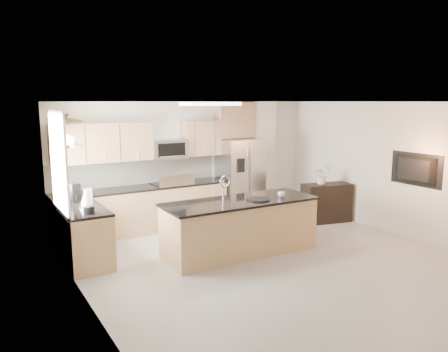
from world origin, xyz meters
TOP-DOWN VIEW (x-y plane):
  - floor at (0.00, 0.00)m, footprint 6.50×6.50m
  - ceiling at (0.00, 0.00)m, footprint 6.00×6.50m
  - wall_back at (0.00, 3.25)m, footprint 6.00×0.02m
  - wall_left at (-3.00, 0.00)m, footprint 0.02×6.50m
  - wall_right at (3.00, 0.00)m, footprint 0.02×6.50m
  - back_counter at (-1.23, 2.93)m, footprint 3.55×0.66m
  - left_counter at (-2.67, 1.85)m, footprint 0.66×1.50m
  - range at (-0.60, 2.92)m, footprint 0.76×0.64m
  - upper_cabinets at (-1.30, 3.09)m, footprint 3.50×0.33m
  - microwave at (-0.60, 3.04)m, footprint 0.76×0.40m
  - refrigerator at (1.06, 2.87)m, footprint 0.92×0.78m
  - partition_column at (1.82, 3.10)m, footprint 0.60×0.30m
  - window at (-2.98, 1.85)m, footprint 0.04×1.15m
  - shelf_lower at (-2.85, 1.95)m, footprint 0.30×1.20m
  - shelf_upper at (-2.85, 1.95)m, footprint 0.30×1.20m
  - ceiling_fixture at (-0.40, 1.60)m, footprint 1.00×0.50m
  - island at (-0.24, 0.85)m, footprint 2.73×1.04m
  - credenza at (2.46, 1.54)m, footprint 1.12×0.66m
  - cup at (0.51, 0.69)m, footprint 0.14×0.14m
  - platter at (0.03, 0.71)m, footprint 0.50×0.50m
  - blender at (-2.67, 1.34)m, footprint 0.16×0.16m
  - kettle at (-2.62, 1.77)m, footprint 0.21×0.21m
  - coffee_maker at (-2.69, 2.28)m, footprint 0.23×0.26m
  - bowl at (-2.85, 2.22)m, footprint 0.44×0.44m
  - flower_vase at (2.36, 1.60)m, footprint 0.67×0.61m
  - television at (2.91, -0.20)m, footprint 0.14×1.08m

SIDE VIEW (x-z plane):
  - floor at x=0.00m, z-range 0.00..0.00m
  - credenza at x=2.46m, z-range 0.00..0.84m
  - left_counter at x=-2.67m, z-range 0.00..0.92m
  - island at x=-0.24m, z-range -0.21..1.15m
  - back_counter at x=-1.23m, z-range -0.25..1.19m
  - range at x=-0.60m, z-range -0.10..1.04m
  - refrigerator at x=1.06m, z-range 0.00..1.78m
  - platter at x=0.03m, z-range 0.94..0.96m
  - cup at x=0.51m, z-range 0.94..1.03m
  - kettle at x=-2.62m, z-range 0.91..1.17m
  - coffee_maker at x=-2.69m, z-range 0.91..1.23m
  - blender at x=-2.67m, z-range 0.89..1.28m
  - flower_vase at x=2.36m, z-range 0.84..1.47m
  - wall_back at x=0.00m, z-range 0.00..2.60m
  - wall_left at x=-3.00m, z-range 0.00..2.60m
  - wall_right at x=3.00m, z-range 0.00..2.60m
  - partition_column at x=1.82m, z-range 0.00..2.60m
  - television at x=2.91m, z-range 1.04..1.66m
  - microwave at x=-0.60m, z-range 1.43..1.83m
  - window at x=-2.98m, z-range 0.83..2.47m
  - upper_cabinets at x=-1.30m, z-range 1.45..2.20m
  - shelf_lower at x=-2.85m, z-range 1.93..1.97m
  - shelf_upper at x=-2.85m, z-range 2.30..2.34m
  - bowl at x=-2.85m, z-range 2.34..2.44m
  - ceiling_fixture at x=-0.40m, z-range 2.53..2.59m
  - ceiling at x=0.00m, z-range 2.59..2.61m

